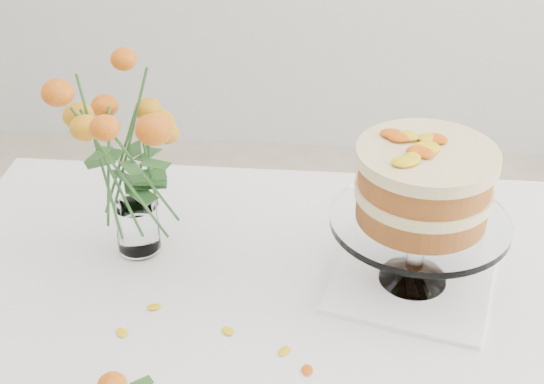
# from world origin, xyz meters

# --- Properties ---
(table) EXTENTS (1.43, 0.93, 0.76)m
(table) POSITION_xyz_m (0.00, 0.00, 0.67)
(table) COLOR tan
(table) RESTS_ON ground
(napkin) EXTENTS (0.34, 0.34, 0.01)m
(napkin) POSITION_xyz_m (0.20, 0.06, 0.76)
(napkin) COLOR white
(napkin) RESTS_ON table
(cake_stand) EXTENTS (0.32, 0.32, 0.29)m
(cake_stand) POSITION_xyz_m (0.20, 0.06, 0.96)
(cake_stand) COLOR white
(cake_stand) RESTS_ON napkin
(rose_vase) EXTENTS (0.30, 0.30, 0.42)m
(rose_vase) POSITION_xyz_m (-0.33, 0.12, 1.00)
(rose_vase) COLOR white
(rose_vase) RESTS_ON table
(stray_petal_a) EXTENTS (0.03, 0.02, 0.00)m
(stray_petal_a) POSITION_xyz_m (-0.12, -0.10, 0.76)
(stray_petal_a) COLOR yellow
(stray_petal_a) RESTS_ON table
(stray_petal_b) EXTENTS (0.03, 0.02, 0.00)m
(stray_petal_b) POSITION_xyz_m (-0.02, -0.14, 0.76)
(stray_petal_b) COLOR yellow
(stray_petal_b) RESTS_ON table
(stray_petal_c) EXTENTS (0.03, 0.02, 0.00)m
(stray_petal_c) POSITION_xyz_m (0.02, -0.18, 0.76)
(stray_petal_c) COLOR yellow
(stray_petal_c) RESTS_ON table
(stray_petal_d) EXTENTS (0.03, 0.02, 0.00)m
(stray_petal_d) POSITION_xyz_m (-0.26, -0.05, 0.76)
(stray_petal_d) COLOR yellow
(stray_petal_d) RESTS_ON table
(stray_petal_e) EXTENTS (0.03, 0.02, 0.00)m
(stray_petal_e) POSITION_xyz_m (-0.30, -0.12, 0.76)
(stray_petal_e) COLOR yellow
(stray_petal_e) RESTS_ON table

